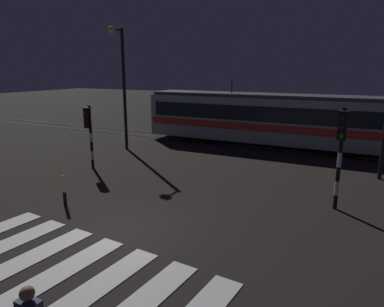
{
  "coord_description": "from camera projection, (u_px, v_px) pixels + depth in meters",
  "views": [
    {
      "loc": [
        6.28,
        -7.7,
        4.74
      ],
      "look_at": [
        -0.05,
        4.76,
        1.4
      ],
      "focal_mm": 33.24,
      "sensor_mm": 36.0,
      "label": 1
    }
  ],
  "objects": [
    {
      "name": "crosswalk_zebra",
      "position": [
        44.0,
        282.0,
        8.1
      ],
      "size": [
        8.22,
        5.2,
        0.02
      ],
      "color": "silver",
      "rests_on": "ground"
    },
    {
      "name": "traffic_light_corner_far_right",
      "position": [
        341.0,
        144.0,
        11.74
      ],
      "size": [
        0.36,
        0.42,
        3.51
      ],
      "color": "black",
      "rests_on": "ground"
    },
    {
      "name": "ground_plane",
      "position": [
        121.0,
        233.0,
        10.54
      ],
      "size": [
        120.0,
        120.0,
        0.0
      ],
      "primitive_type": "plane",
      "color": "black"
    },
    {
      "name": "rail_near",
      "position": [
        254.0,
        147.0,
        21.98
      ],
      "size": [
        80.0,
        0.12,
        0.03
      ],
      "primitive_type": "cube",
      "color": "#59595E",
      "rests_on": "ground"
    },
    {
      "name": "rail_far",
      "position": [
        261.0,
        143.0,
        23.22
      ],
      "size": [
        80.0,
        0.12,
        0.03
      ],
      "primitive_type": "cube",
      "color": "#59595E",
      "rests_on": "ground"
    },
    {
      "name": "street_lamp_trackside_left",
      "position": [
        121.0,
        74.0,
        20.3
      ],
      "size": [
        0.44,
        1.21,
        6.99
      ],
      "color": "black",
      "rests_on": "ground"
    },
    {
      "name": "traffic_light_corner_far_left",
      "position": [
        89.0,
        128.0,
        16.86
      ],
      "size": [
        0.36,
        0.42,
        3.07
      ],
      "color": "black",
      "rests_on": "ground"
    },
    {
      "name": "bollard_island_edge",
      "position": [
        64.0,
        190.0,
        12.52
      ],
      "size": [
        0.12,
        0.12,
        1.11
      ],
      "color": "black",
      "rests_on": "ground"
    },
    {
      "name": "tram",
      "position": [
        266.0,
        118.0,
        22.01
      ],
      "size": [
        15.41,
        2.58,
        4.15
      ],
      "color": "#B2BCC1",
      "rests_on": "ground"
    }
  ]
}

